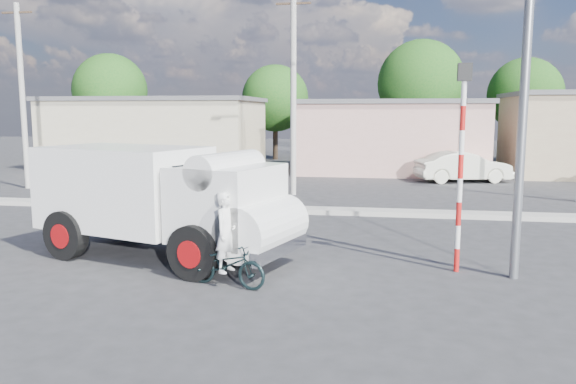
% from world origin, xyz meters
% --- Properties ---
extents(ground_plane, '(120.00, 120.00, 0.00)m').
position_xyz_m(ground_plane, '(0.00, 0.00, 0.00)').
color(ground_plane, '#2B2B2E').
rests_on(ground_plane, ground).
extents(median, '(40.00, 0.80, 0.16)m').
position_xyz_m(median, '(0.00, 8.00, 0.08)').
color(median, '#99968E').
rests_on(median, ground).
extents(truck, '(6.58, 3.98, 2.56)m').
position_xyz_m(truck, '(-3.31, 1.49, 1.42)').
color(truck, black).
rests_on(truck, ground).
extents(bicycle, '(1.78, 1.01, 0.89)m').
position_xyz_m(bicycle, '(-1.35, -0.32, 0.44)').
color(bicycle, black).
rests_on(bicycle, ground).
extents(cyclist, '(0.51, 0.65, 1.56)m').
position_xyz_m(cyclist, '(-1.35, -0.32, 0.78)').
color(cyclist, white).
rests_on(cyclist, ground).
extents(car_cream, '(4.76, 2.72, 1.49)m').
position_xyz_m(car_cream, '(5.47, 17.57, 0.74)').
color(car_cream, silver).
rests_on(car_cream, ground).
extents(traffic_pole, '(0.28, 0.18, 4.36)m').
position_xyz_m(traffic_pole, '(3.20, 1.50, 2.59)').
color(traffic_pole, red).
rests_on(traffic_pole, ground).
extents(streetlight, '(2.34, 0.22, 9.00)m').
position_xyz_m(streetlight, '(4.14, 1.20, 4.96)').
color(streetlight, slate).
rests_on(streetlight, ground).
extents(building_row, '(37.80, 7.30, 4.44)m').
position_xyz_m(building_row, '(1.10, 22.00, 2.13)').
color(building_row, '#C0B491').
rests_on(building_row, ground).
extents(tree_row, '(51.24, 7.43, 8.42)m').
position_xyz_m(tree_row, '(7.45, 28.53, 4.96)').
color(tree_row, '#38281E').
rests_on(tree_row, ground).
extents(utility_poles, '(35.40, 0.24, 8.00)m').
position_xyz_m(utility_poles, '(3.25, 12.00, 4.07)').
color(utility_poles, '#99968E').
rests_on(utility_poles, ground).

